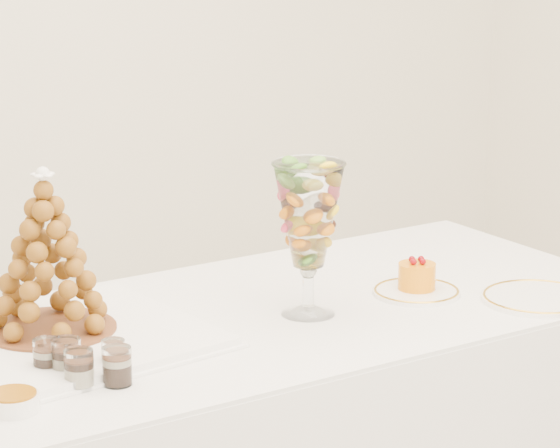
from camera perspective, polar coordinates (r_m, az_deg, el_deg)
lace_tray at (r=2.74m, az=-10.10°, el=-5.14°), size 0.69×0.55×0.02m
macaron_vase at (r=2.85m, az=1.24°, el=0.30°), size 0.15×0.15×0.34m
cake_plate at (r=3.07m, az=5.89°, el=-2.93°), size 0.20×0.20×0.01m
spare_plate at (r=3.06m, az=11.06°, el=-3.17°), size 0.26×0.26×0.01m
verrine_a at (r=2.60m, az=-9.98°, el=-5.67°), size 0.05×0.05×0.07m
verrine_b at (r=2.58m, az=-9.18°, el=-5.72°), size 0.06×0.06×0.08m
verrine_c at (r=2.60m, az=-7.18°, el=-5.63°), size 0.05×0.05×0.06m
verrine_d at (r=2.52m, az=-8.64°, el=-6.20°), size 0.07×0.07×0.08m
verrine_e at (r=2.53m, az=-7.02°, el=-6.09°), size 0.06×0.06×0.07m
ramekin_front at (r=2.45m, az=-11.43°, el=-7.54°), size 0.10×0.10×0.03m
croquembouche at (r=2.74m, az=-10.02°, el=-1.20°), size 0.28×0.28×0.34m
mousse_cake at (r=3.07m, az=5.91°, el=-2.23°), size 0.09×0.09×0.08m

